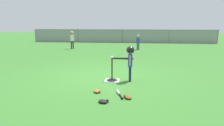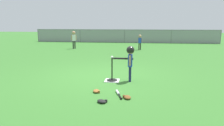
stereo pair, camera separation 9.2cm
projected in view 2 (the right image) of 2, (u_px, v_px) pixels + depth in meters
name	position (u px, v px, depth m)	size (l,w,h in m)	color
ground_plane	(103.00, 76.00, 6.75)	(60.00, 60.00, 0.00)	#336B28
home_plate	(112.00, 80.00, 6.26)	(0.44, 0.44, 0.01)	white
batting_tee	(112.00, 77.00, 6.24)	(0.32, 0.32, 0.69)	black
baseball_on_tee	(112.00, 57.00, 6.12)	(0.07, 0.07, 0.07)	white
batter_child	(130.00, 56.00, 6.03)	(0.63, 0.31, 1.08)	#191E4C
fielder_deep_left	(74.00, 37.00, 13.66)	(0.32, 0.24, 1.19)	#262626
fielder_near_right	(140.00, 40.00, 13.12)	(0.29, 0.19, 0.98)	#262626
spare_bat_silver	(118.00, 93.00, 5.05)	(0.22, 0.57, 0.06)	silver
glove_by_plate	(96.00, 91.00, 5.20)	(0.21, 0.25, 0.07)	brown
glove_near_bats	(127.00, 97.00, 4.77)	(0.22, 0.26, 0.07)	brown
glove_tossed_aside	(102.00, 101.00, 4.52)	(0.27, 0.25, 0.07)	black
outfield_fence	(125.00, 36.00, 17.83)	(16.06, 0.06, 1.15)	slate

